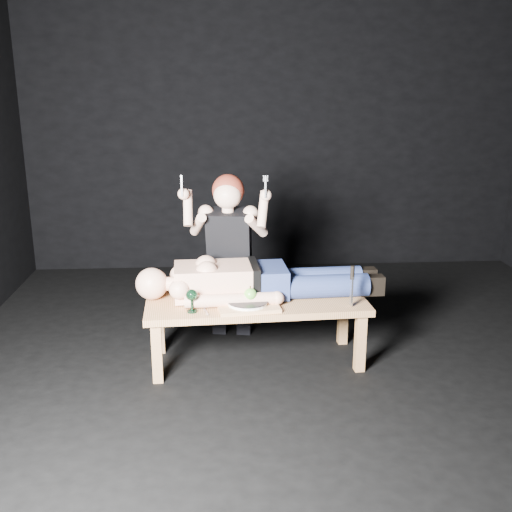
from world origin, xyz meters
name	(u,v)px	position (x,y,z in m)	size (l,w,h in m)	color
ground	(310,374)	(0.00, 0.00, 0.00)	(5.00, 5.00, 0.00)	black
back_wall	(275,122)	(0.00, 2.50, 1.50)	(5.00, 5.00, 0.00)	black
table	(256,331)	(-0.34, 0.22, 0.23)	(1.49, 0.56, 0.45)	tan
lying_man	(262,276)	(-0.30, 0.32, 0.59)	(1.58, 0.48, 0.28)	#EEB494
kneeling_woman	(231,254)	(-0.50, 0.70, 0.65)	(0.69, 0.77, 1.29)	black
serving_tray	(248,306)	(-0.41, 0.09, 0.46)	(0.40, 0.29, 0.02)	tan
plate	(248,303)	(-0.41, 0.09, 0.48)	(0.26, 0.26, 0.02)	white
apple	(250,294)	(-0.39, 0.10, 0.54)	(0.09, 0.09, 0.09)	green
goblet	(192,301)	(-0.77, 0.03, 0.53)	(0.07, 0.07, 0.15)	black
fork_flat	(205,311)	(-0.69, 0.04, 0.45)	(0.01, 0.16, 0.01)	#B2B2B7
knife_flat	(268,307)	(-0.28, 0.07, 0.45)	(0.01, 0.16, 0.01)	#B2B2B7
spoon_flat	(268,305)	(-0.28, 0.12, 0.45)	(0.01, 0.16, 0.01)	#B2B2B7
carving_knife	(352,286)	(0.27, 0.06, 0.59)	(0.04, 0.04, 0.28)	#B2B2B7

